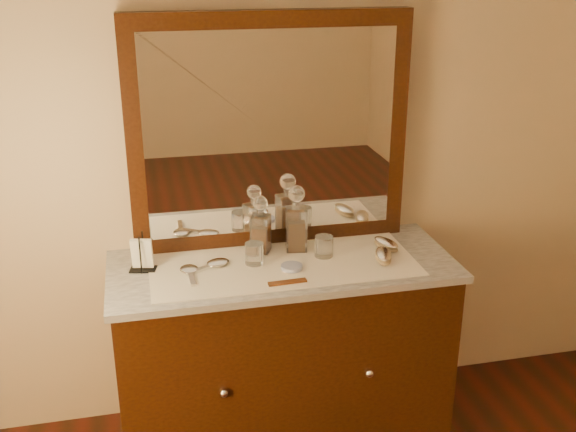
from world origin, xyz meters
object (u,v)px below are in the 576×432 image
at_px(comb, 287,282).
at_px(decanter_left, 261,230).
at_px(napkin_rack, 142,256).
at_px(brush_far, 386,244).
at_px(hand_mirror_inner, 215,264).
at_px(dresser_cabinet, 283,354).
at_px(mirror_frame, 270,132).
at_px(decanter_right, 296,225).
at_px(brush_near, 383,256).
at_px(hand_mirror_outer, 190,271).
at_px(pin_dish, 292,267).

height_order(comb, decanter_left, decanter_left).
bearing_deg(comb, napkin_rack, 152.66).
xyz_separation_m(brush_far, hand_mirror_inner, (-0.75, -0.01, -0.01)).
relative_size(dresser_cabinet, mirror_frame, 1.17).
bearing_deg(mirror_frame, comb, -92.98).
distance_m(napkin_rack, brush_far, 1.04).
height_order(mirror_frame, hand_mirror_inner, mirror_frame).
distance_m(decanter_right, hand_mirror_inner, 0.39).
distance_m(mirror_frame, comb, 0.66).
distance_m(decanter_right, brush_near, 0.39).
distance_m(napkin_rack, decanter_right, 0.66).
bearing_deg(decanter_left, hand_mirror_outer, -155.89).
bearing_deg(dresser_cabinet, decanter_left, 117.05).
distance_m(napkin_rack, decanter_left, 0.51).
bearing_deg(napkin_rack, brush_near, -7.83).
bearing_deg(brush_near, dresser_cabinet, 170.26).
distance_m(decanter_left, brush_near, 0.53).
xyz_separation_m(mirror_frame, comb, (-0.02, -0.43, -0.49)).
bearing_deg(hand_mirror_inner, brush_near, -8.37).
xyz_separation_m(napkin_rack, hand_mirror_outer, (0.18, -0.08, -0.05)).
xyz_separation_m(napkin_rack, decanter_right, (0.66, 0.06, 0.05)).
xyz_separation_m(napkin_rack, decanter_left, (0.50, 0.07, 0.04)).
height_order(brush_far, hand_mirror_inner, brush_far).
bearing_deg(mirror_frame, decanter_right, -54.77).
height_order(decanter_right, brush_near, decanter_right).
xyz_separation_m(decanter_left, hand_mirror_outer, (-0.32, -0.14, -0.09)).
xyz_separation_m(comb, brush_near, (0.44, 0.12, 0.02)).
xyz_separation_m(dresser_cabinet, napkin_rack, (-0.57, 0.06, 0.50)).
relative_size(dresser_cabinet, brush_far, 8.98).
xyz_separation_m(dresser_cabinet, decanter_right, (0.09, 0.12, 0.56)).
relative_size(decanter_left, brush_near, 1.60).
distance_m(dresser_cabinet, hand_mirror_inner, 0.53).
bearing_deg(mirror_frame, hand_mirror_outer, -146.53).
relative_size(pin_dish, napkin_rack, 0.56).
bearing_deg(mirror_frame, napkin_rack, -162.39).
bearing_deg(decanter_right, dresser_cabinet, -125.63).
relative_size(comb, brush_near, 0.97).
bearing_deg(pin_dish, mirror_frame, 94.23).
xyz_separation_m(decanter_left, decanter_right, (0.15, -0.01, 0.01)).
height_order(dresser_cabinet, decanter_left, decanter_left).
height_order(mirror_frame, decanter_right, mirror_frame).
relative_size(decanter_right, brush_far, 1.87).
relative_size(comb, decanter_left, 0.60).
bearing_deg(comb, brush_far, 22.64).
height_order(comb, decanter_right, decanter_right).
xyz_separation_m(pin_dish, hand_mirror_outer, (-0.41, 0.06, 0.00)).
height_order(mirror_frame, brush_near, mirror_frame).
bearing_deg(dresser_cabinet, comb, -96.81).
bearing_deg(brush_near, comb, -164.98).
xyz_separation_m(mirror_frame, hand_mirror_outer, (-0.39, -0.26, -0.49)).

